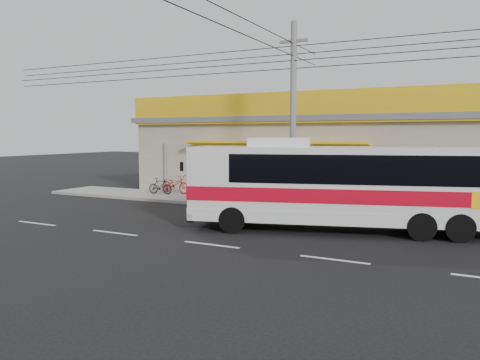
# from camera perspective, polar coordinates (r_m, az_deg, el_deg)

# --- Properties ---
(ground) EXTENTS (120.00, 120.00, 0.00)m
(ground) POSITION_cam_1_polar(r_m,az_deg,el_deg) (17.27, 0.69, -6.18)
(ground) COLOR black
(ground) RESTS_ON ground
(sidewalk) EXTENTS (30.00, 3.20, 0.15)m
(sidewalk) POSITION_cam_1_polar(r_m,az_deg,el_deg) (22.72, 7.35, -3.18)
(sidewalk) COLOR gray
(sidewalk) RESTS_ON ground
(lane_markings) EXTENTS (50.00, 0.12, 0.01)m
(lane_markings) POSITION_cam_1_polar(r_m,az_deg,el_deg) (15.12, -3.50, -7.89)
(lane_markings) COLOR silver
(lane_markings) RESTS_ON ground
(storefront_building) EXTENTS (22.60, 9.20, 5.70)m
(storefront_building) POSITION_cam_1_polar(r_m,az_deg,el_deg) (27.78, 11.20, 2.96)
(storefront_building) COLOR gray
(storefront_building) RESTS_ON ground
(coach_bus) EXTENTS (11.25, 5.24, 3.40)m
(coach_bus) POSITION_cam_1_polar(r_m,az_deg,el_deg) (17.26, 12.96, -0.22)
(coach_bus) COLOR silver
(coach_bus) RESTS_ON ground
(motorbike_red) EXTENTS (2.06, 0.93, 1.04)m
(motorbike_red) POSITION_cam_1_polar(r_m,az_deg,el_deg) (27.07, -7.91, -0.51)
(motorbike_red) COLOR maroon
(motorbike_red) RESTS_ON sidewalk
(motorbike_dark) EXTENTS (1.52, 0.52, 0.90)m
(motorbike_dark) POSITION_cam_1_polar(r_m,az_deg,el_deg) (26.82, -9.69, -0.74)
(motorbike_dark) COLOR black
(motorbike_dark) RESTS_ON sidewalk
(utility_pole) EXTENTS (34.00, 14.00, 8.35)m
(utility_pole) POSITION_cam_1_polar(r_m,az_deg,el_deg) (20.95, 6.56, 14.79)
(utility_pole) COLOR slate
(utility_pole) RESTS_ON ground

